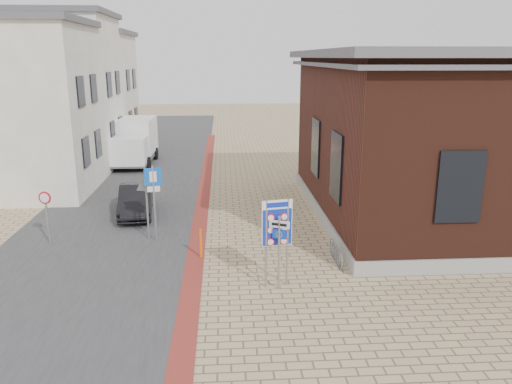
{
  "coord_description": "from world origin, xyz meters",
  "views": [
    {
      "loc": [
        -0.99,
        -12.9,
        6.53
      ],
      "look_at": [
        0.07,
        3.02,
        2.2
      ],
      "focal_mm": 35.0,
      "sensor_mm": 36.0,
      "label": 1
    }
  ],
  "objects_px": {
    "sedan": "(136,200)",
    "parking_sign": "(154,190)",
    "bollard": "(201,244)",
    "box_truck": "(135,141)",
    "border_sign": "(277,225)",
    "essen_sign": "(279,242)"
  },
  "relations": [
    {
      "from": "sedan",
      "to": "border_sign",
      "type": "xyz_separation_m",
      "value": [
        5.25,
        -7.28,
        1.27
      ]
    },
    {
      "from": "sedan",
      "to": "box_truck",
      "type": "bearing_deg",
      "value": 92.84
    },
    {
      "from": "essen_sign",
      "to": "parking_sign",
      "type": "distance_m",
      "value": 5.85
    },
    {
      "from": "box_truck",
      "to": "bollard",
      "type": "bearing_deg",
      "value": -72.37
    },
    {
      "from": "bollard",
      "to": "box_truck",
      "type": "bearing_deg",
      "value": 106.82
    },
    {
      "from": "border_sign",
      "to": "essen_sign",
      "type": "relative_size",
      "value": 1.19
    },
    {
      "from": "essen_sign",
      "to": "border_sign",
      "type": "bearing_deg",
      "value": 126.63
    },
    {
      "from": "border_sign",
      "to": "essen_sign",
      "type": "distance_m",
      "value": 0.48
    },
    {
      "from": "essen_sign",
      "to": "bollard",
      "type": "distance_m",
      "value": 3.56
    },
    {
      "from": "box_truck",
      "to": "bollard",
      "type": "height_order",
      "value": "box_truck"
    },
    {
      "from": "sedan",
      "to": "parking_sign",
      "type": "height_order",
      "value": "parking_sign"
    },
    {
      "from": "essen_sign",
      "to": "parking_sign",
      "type": "height_order",
      "value": "parking_sign"
    },
    {
      "from": "sedan",
      "to": "parking_sign",
      "type": "bearing_deg",
      "value": -75.63
    },
    {
      "from": "sedan",
      "to": "parking_sign",
      "type": "relative_size",
      "value": 1.34
    },
    {
      "from": "essen_sign",
      "to": "sedan",
      "type": "bearing_deg",
      "value": 148.7
    },
    {
      "from": "essen_sign",
      "to": "bollard",
      "type": "xyz_separation_m",
      "value": [
        -2.35,
        2.5,
        -0.95
      ]
    },
    {
      "from": "essen_sign",
      "to": "parking_sign",
      "type": "bearing_deg",
      "value": 157.32
    },
    {
      "from": "essen_sign",
      "to": "bollard",
      "type": "relative_size",
      "value": 2.19
    },
    {
      "from": "border_sign",
      "to": "parking_sign",
      "type": "relative_size",
      "value": 0.94
    },
    {
      "from": "parking_sign",
      "to": "bollard",
      "type": "relative_size",
      "value": 2.78
    },
    {
      "from": "sedan",
      "to": "bollard",
      "type": "bearing_deg",
      "value": -65.87
    },
    {
      "from": "box_truck",
      "to": "bollard",
      "type": "distance_m",
      "value": 16.27
    }
  ]
}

